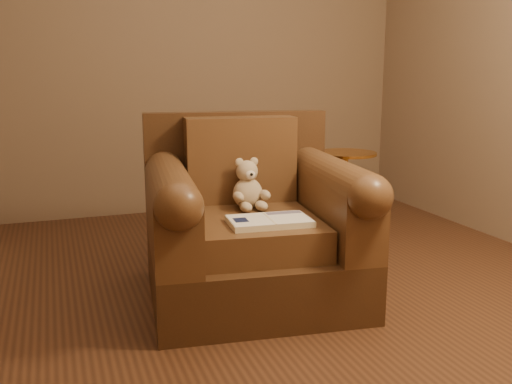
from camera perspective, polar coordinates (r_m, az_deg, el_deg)
name	(u,v)px	position (r m, az deg, el deg)	size (l,w,h in m)	color
floor	(258,291)	(3.21, 0.16, -9.87)	(4.00, 4.00, 0.00)	#4E2D1B
armchair	(251,228)	(3.06, -0.54, -3.58)	(1.19, 1.14, 0.96)	#412815
teddy_bear	(248,189)	(3.10, -0.76, 0.30)	(0.21, 0.23, 0.28)	tan
guidebook	(269,221)	(2.79, 1.34, -2.93)	(0.42, 0.27, 0.03)	beige
side_table	(345,191)	(4.23, 8.87, 0.14)	(0.44, 0.44, 0.62)	gold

